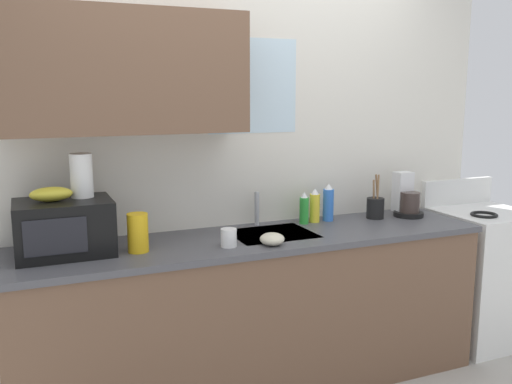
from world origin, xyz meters
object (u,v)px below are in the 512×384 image
at_px(microwave, 64,228).
at_px(dish_soap_bottle_blue, 328,203).
at_px(stove_range, 481,274).
at_px(small_bowl, 272,239).
at_px(coffee_maker, 406,200).
at_px(mug_white, 229,238).
at_px(paper_towel_roll, 82,176).
at_px(dish_soap_bottle_green, 304,209).
at_px(cereal_canister, 138,233).
at_px(dish_soap_bottle_yellow, 315,206).
at_px(utensil_crock, 375,207).
at_px(banana_bunch, 51,194).

relative_size(microwave, dish_soap_bottle_blue, 1.97).
xyz_separation_m(stove_range, small_bowl, (-1.68, -0.20, 0.47)).
height_order(coffee_maker, mug_white, coffee_maker).
bearing_deg(paper_towel_roll, stove_range, -2.14).
xyz_separation_m(dish_soap_bottle_green, cereal_canister, (-1.05, -0.22, 0.01)).
height_order(dish_soap_bottle_green, dish_soap_bottle_yellow, dish_soap_bottle_yellow).
xyz_separation_m(dish_soap_bottle_blue, utensil_crock, (0.31, -0.06, -0.04)).
height_order(microwave, coffee_maker, coffee_maker).
relative_size(microwave, small_bowl, 3.54).
distance_m(paper_towel_roll, dish_soap_bottle_yellow, 1.40).
xyz_separation_m(paper_towel_roll, cereal_canister, (0.24, -0.15, -0.28)).
height_order(dish_soap_bottle_green, small_bowl, dish_soap_bottle_green).
xyz_separation_m(dish_soap_bottle_yellow, dish_soap_bottle_blue, (0.10, 0.00, 0.01)).
bearing_deg(dish_soap_bottle_blue, cereal_canister, -169.41).
xyz_separation_m(banana_bunch, dish_soap_bottle_green, (1.44, 0.12, -0.21)).
bearing_deg(mug_white, utensil_crock, 13.46).
bearing_deg(banana_bunch, coffee_maker, 1.55).
bearing_deg(small_bowl, dish_soap_bottle_yellow, 39.41).
distance_m(stove_range, banana_bunch, 2.84).
bearing_deg(stove_range, dish_soap_bottle_yellow, 171.80).
bearing_deg(banana_bunch, stove_range, -0.97).
bearing_deg(paper_towel_roll, cereal_canister, -32.01).
xyz_separation_m(banana_bunch, coffee_maker, (2.16, 0.06, -0.20)).
xyz_separation_m(microwave, utensil_crock, (1.88, 0.07, -0.06)).
relative_size(dish_soap_bottle_green, small_bowl, 1.51).
height_order(banana_bunch, small_bowl, banana_bunch).
bearing_deg(microwave, dish_soap_bottle_green, 4.80).
bearing_deg(dish_soap_bottle_blue, banana_bunch, -175.43).
bearing_deg(small_bowl, dish_soap_bottle_green, 43.86).
bearing_deg(banana_bunch, cereal_canister, -14.38).
xyz_separation_m(dish_soap_bottle_yellow, mug_white, (-0.68, -0.32, -0.05)).
relative_size(microwave, dish_soap_bottle_green, 2.34).
bearing_deg(paper_towel_roll, dish_soap_bottle_blue, 3.10).
relative_size(dish_soap_bottle_green, cereal_canister, 1.00).
relative_size(paper_towel_roll, utensil_crock, 0.78).
bearing_deg(dish_soap_bottle_green, paper_towel_roll, -177.11).
bearing_deg(mug_white, cereal_canister, 168.68).
xyz_separation_m(microwave, cereal_canister, (0.34, -0.10, -0.04)).
relative_size(coffee_maker, mug_white, 2.95).
bearing_deg(dish_soap_bottle_blue, dish_soap_bottle_green, -175.43).
height_order(dish_soap_bottle_blue, cereal_canister, dish_soap_bottle_blue).
height_order(coffee_maker, dish_soap_bottle_green, coffee_maker).
xyz_separation_m(dish_soap_bottle_yellow, small_bowl, (-0.46, -0.38, -0.07)).
bearing_deg(microwave, banana_bunch, 178.20).
height_order(dish_soap_bottle_green, mug_white, dish_soap_bottle_green).
distance_m(stove_range, dish_soap_bottle_blue, 1.26).
bearing_deg(dish_soap_bottle_green, banana_bunch, -175.43).
bearing_deg(cereal_canister, banana_bunch, 165.62).
bearing_deg(small_bowl, paper_towel_roll, 161.75).
bearing_deg(stove_range, small_bowl, -173.07).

